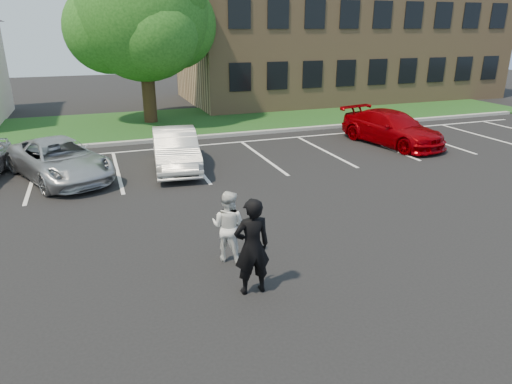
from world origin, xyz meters
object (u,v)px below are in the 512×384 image
Objects in this scene: office_building at (340,38)px; car_red_compact at (392,128)px; man_black_suit at (252,247)px; car_silver_minivan at (60,160)px; tree at (144,18)px; car_white_sedan at (176,149)px; man_white_shirt at (228,226)px.

office_building is 15.23m from car_red_compact.
man_black_suit is 0.40× the size of car_silver_minivan.
man_black_suit is 0.39× the size of car_red_compact.
tree reaches higher than car_red_compact.
office_building is at bearing -123.28° from man_black_suit.
car_red_compact is (9.28, -8.51, -4.63)m from tree.
car_red_compact reaches higher than car_white_sedan.
man_black_suit reaches higher than car_white_sedan.
car_white_sedan is (3.92, -0.09, 0.04)m from car_silver_minivan.
tree is 18.26m from man_black_suit.
tree is 10.86m from car_silver_minivan.
tree is 13.41m from car_red_compact.
office_building is at bearing 14.48° from car_silver_minivan.
tree is 2.02× the size of car_white_sedan.
office_building is 13.82× the size of man_white_shirt.
man_white_shirt is 12.52m from car_red_compact.
man_white_shirt reaches higher than car_silver_minivan.
man_black_suit is 1.21× the size of man_white_shirt.
car_silver_minivan is (-3.73, 7.47, -0.14)m from man_white_shirt.
car_silver_minivan is 1.11× the size of car_white_sedan.
man_white_shirt is 8.35m from car_silver_minivan.
car_white_sedan is (-0.34, -8.92, -4.63)m from tree.
car_white_sedan is at bearing 170.49° from car_red_compact.
car_silver_minivan is at bearing -67.57° from man_black_suit.
office_building is 5.14× the size of car_white_sedan.
car_red_compact is at bearing -42.54° from tree.
car_white_sedan is at bearing -91.49° from man_black_suit.
car_silver_minivan is 3.92m from car_white_sedan.
man_black_suit is (-0.48, -17.72, -4.37)m from tree.
car_red_compact is at bearing -110.11° from office_building.
car_white_sedan is (0.19, 7.37, -0.09)m from man_white_shirt.
car_silver_minivan is (-18.63, -14.24, -3.48)m from office_building.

